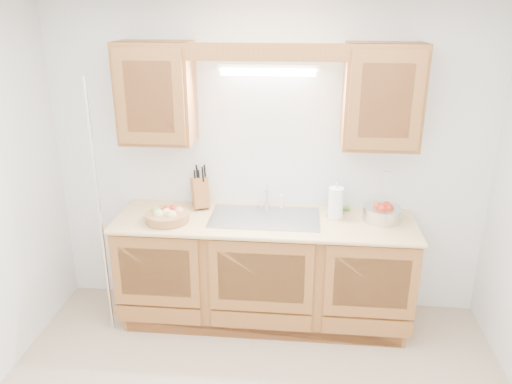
# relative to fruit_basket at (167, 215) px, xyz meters

# --- Properties ---
(room) EXTENTS (3.52, 3.50, 2.50)m
(room) POSITION_rel_fruit_basket_xyz_m (0.73, -1.08, 0.30)
(room) COLOR tan
(room) RESTS_ON ground
(base_cabinets) EXTENTS (2.20, 0.60, 0.86)m
(base_cabinets) POSITION_rel_fruit_basket_xyz_m (0.73, 0.12, -0.51)
(base_cabinets) COLOR #A2602F
(base_cabinets) RESTS_ON ground
(countertop) EXTENTS (2.30, 0.63, 0.04)m
(countertop) POSITION_rel_fruit_basket_xyz_m (0.73, 0.11, -0.07)
(countertop) COLOR tan
(countertop) RESTS_ON base_cabinets
(upper_cabinet_left) EXTENTS (0.55, 0.33, 0.75)m
(upper_cabinet_left) POSITION_rel_fruit_basket_xyz_m (-0.10, 0.26, 0.88)
(upper_cabinet_left) COLOR #A2602F
(upper_cabinet_left) RESTS_ON room
(upper_cabinet_right) EXTENTS (0.55, 0.33, 0.75)m
(upper_cabinet_right) POSITION_rel_fruit_basket_xyz_m (1.56, 0.26, 0.88)
(upper_cabinet_right) COLOR #A2602F
(upper_cabinet_right) RESTS_ON room
(valance) EXTENTS (2.20, 0.05, 0.12)m
(valance) POSITION_rel_fruit_basket_xyz_m (0.73, 0.11, 1.19)
(valance) COLOR #A2602F
(valance) RESTS_ON room
(fluorescent_fixture) EXTENTS (0.76, 0.08, 0.08)m
(fluorescent_fixture) POSITION_rel_fruit_basket_xyz_m (0.73, 0.34, 1.05)
(fluorescent_fixture) COLOR white
(fluorescent_fixture) RESTS_ON room
(sink) EXTENTS (0.84, 0.46, 0.36)m
(sink) POSITION_rel_fruit_basket_xyz_m (0.73, 0.13, -0.12)
(sink) COLOR #9E9EA3
(sink) RESTS_ON countertop
(wire_shelf_pole) EXTENTS (0.03, 0.03, 2.00)m
(wire_shelf_pole) POSITION_rel_fruit_basket_xyz_m (-0.47, -0.14, 0.05)
(wire_shelf_pole) COLOR silver
(wire_shelf_pole) RESTS_ON ground
(outlet_plate) EXTENTS (0.08, 0.01, 0.12)m
(outlet_plate) POSITION_rel_fruit_basket_xyz_m (1.68, 0.42, 0.20)
(outlet_plate) COLOR white
(outlet_plate) RESTS_ON room
(fruit_basket) EXTENTS (0.41, 0.41, 0.10)m
(fruit_basket) POSITION_rel_fruit_basket_xyz_m (0.00, 0.00, 0.00)
(fruit_basket) COLOR #AB7545
(fruit_basket) RESTS_ON countertop
(knife_block) EXTENTS (0.19, 0.23, 0.36)m
(knife_block) POSITION_rel_fruit_basket_xyz_m (0.19, 0.31, 0.08)
(knife_block) COLOR #A2602F
(knife_block) RESTS_ON countertop
(orange_canister) EXTENTS (0.09, 0.09, 0.24)m
(orange_canister) POSITION_rel_fruit_basket_xyz_m (0.19, 0.33, 0.07)
(orange_canister) COLOR #D1660B
(orange_canister) RESTS_ON countertop
(soap_bottle) EXTENTS (0.10, 0.10, 0.21)m
(soap_bottle) POSITION_rel_fruit_basket_xyz_m (1.27, 0.31, 0.06)
(soap_bottle) COLOR blue
(soap_bottle) RESTS_ON countertop
(sponge) EXTENTS (0.11, 0.07, 0.02)m
(sponge) POSITION_rel_fruit_basket_xyz_m (1.35, 0.36, -0.04)
(sponge) COLOR #CC333F
(sponge) RESTS_ON countertop
(paper_towel) EXTENTS (0.15, 0.15, 0.29)m
(paper_towel) POSITION_rel_fruit_basket_xyz_m (1.27, 0.19, 0.07)
(paper_towel) COLOR silver
(paper_towel) RESTS_ON countertop
(apple_bowl) EXTENTS (0.33, 0.33, 0.15)m
(apple_bowl) POSITION_rel_fruit_basket_xyz_m (1.62, 0.16, 0.02)
(apple_bowl) COLOR silver
(apple_bowl) RESTS_ON countertop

